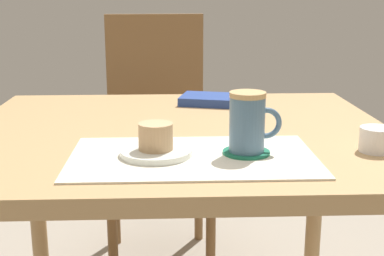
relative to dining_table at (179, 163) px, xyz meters
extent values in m
cylinder|color=tan|center=(-0.45, 0.38, -0.30)|extent=(0.05, 0.05, 0.70)
cylinder|color=tan|center=(0.45, 0.38, -0.30)|extent=(0.05, 0.05, 0.70)
cube|color=tan|center=(0.00, 0.00, 0.07)|extent=(1.00, 0.87, 0.04)
cylinder|color=brown|center=(0.12, 0.56, -0.43)|extent=(0.04, 0.04, 0.43)
cylinder|color=brown|center=(-0.23, 0.53, -0.43)|extent=(0.04, 0.04, 0.43)
cylinder|color=brown|center=(0.10, 0.91, -0.43)|extent=(0.04, 0.04, 0.43)
cylinder|color=brown|center=(-0.25, 0.89, -0.43)|extent=(0.04, 0.04, 0.43)
cube|color=brown|center=(-0.07, 0.72, -0.20)|extent=(0.45, 0.45, 0.04)
cube|color=brown|center=(-0.08, 0.92, 0.06)|extent=(0.39, 0.06, 0.50)
cube|color=silver|center=(0.02, -0.23, 0.09)|extent=(0.48, 0.28, 0.00)
cylinder|color=silver|center=(-0.05, -0.22, 0.09)|extent=(0.14, 0.14, 0.01)
cylinder|color=tan|center=(-0.05, -0.22, 0.13)|extent=(0.07, 0.07, 0.05)
cylinder|color=#196B4C|center=(0.13, -0.22, 0.09)|extent=(0.09, 0.09, 0.00)
cylinder|color=slate|center=(0.13, -0.22, 0.15)|extent=(0.07, 0.07, 0.11)
cylinder|color=tan|center=(0.13, -0.22, 0.21)|extent=(0.07, 0.07, 0.01)
torus|color=slate|center=(0.17, -0.22, 0.15)|extent=(0.06, 0.01, 0.06)
cylinder|color=white|center=(0.40, -0.20, 0.11)|extent=(0.07, 0.07, 0.05)
cube|color=navy|center=(0.10, 0.28, 0.10)|extent=(0.21, 0.16, 0.02)
camera|label=1|loc=(-0.02, -1.22, 0.40)|focal=50.00mm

